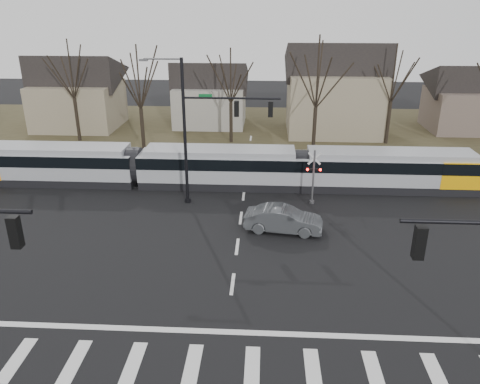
{
  "coord_description": "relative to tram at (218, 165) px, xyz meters",
  "views": [
    {
      "loc": [
        1.52,
        -18.53,
        13.49
      ],
      "look_at": [
        0.0,
        9.0,
        2.3
      ],
      "focal_mm": 35.0,
      "sensor_mm": 36.0,
      "label": 1
    }
  ],
  "objects": [
    {
      "name": "grass_verge",
      "position": [
        2.13,
        16.0,
        -1.66
      ],
      "size": [
        140.0,
        28.0,
        0.01
      ],
      "primitive_type": "cube",
      "color": "#38331E",
      "rests_on": "ground"
    },
    {
      "name": "ground",
      "position": [
        2.13,
        -16.0,
        -1.66
      ],
      "size": [
        140.0,
        140.0,
        0.0
      ],
      "primitive_type": "plane",
      "color": "black"
    },
    {
      "name": "house_a",
      "position": [
        -17.87,
        18.0,
        2.8
      ],
      "size": [
        9.72,
        8.64,
        8.6
      ],
      "color": "gray",
      "rests_on": "ground"
    },
    {
      "name": "house_d",
      "position": [
        26.13,
        19.0,
        2.3
      ],
      "size": [
        8.64,
        7.56,
        7.65
      ],
      "color": "brown",
      "rests_on": "ground"
    },
    {
      "name": "lane_dashes",
      "position": [
        2.13,
        -0.0,
        -1.66
      ],
      "size": [
        0.18,
        30.0,
        0.01
      ],
      "color": "silver",
      "rests_on": "ground"
    },
    {
      "name": "signal_pole_far",
      "position": [
        -0.28,
        -3.5,
        4.03
      ],
      "size": [
        9.28,
        0.44,
        10.2
      ],
      "color": "black",
      "rests_on": "ground"
    },
    {
      "name": "rail_crossing_signal",
      "position": [
        7.13,
        -3.21,
        0.22
      ],
      "size": [
        1.08,
        0.36,
        4.0
      ],
      "color": "#59595B",
      "rests_on": "ground"
    },
    {
      "name": "rail_pair",
      "position": [
        2.13,
        -0.2,
        -1.63
      ],
      "size": [
        90.0,
        1.52,
        0.06
      ],
      "color": "#59595E",
      "rests_on": "ground"
    },
    {
      "name": "crosswalk",
      "position": [
        2.13,
        -20.0,
        -1.66
      ],
      "size": [
        27.0,
        2.6,
        0.01
      ],
      "color": "silver",
      "rests_on": "ground"
    },
    {
      "name": "sedan",
      "position": [
        4.92,
        -7.77,
        -0.86
      ],
      "size": [
        3.01,
        5.34,
        1.61
      ],
      "primitive_type": "imported",
      "rotation": [
        0.0,
        0.0,
        1.44
      ],
      "color": "#414447",
      "rests_on": "ground"
    },
    {
      "name": "tram",
      "position": [
        0.0,
        0.0,
        0.0
      ],
      "size": [
        40.3,
        2.99,
        3.05
      ],
      "color": "gray",
      "rests_on": "ground"
    },
    {
      "name": "tree_row",
      "position": [
        4.13,
        10.0,
        3.34
      ],
      "size": [
        59.2,
        7.2,
        10.0
      ],
      "color": "black",
      "rests_on": "ground"
    },
    {
      "name": "house_b",
      "position": [
        -2.87,
        20.0,
        2.3
      ],
      "size": [
        8.64,
        7.56,
        7.65
      ],
      "color": "gray",
      "rests_on": "ground"
    },
    {
      "name": "house_c",
      "position": [
        11.13,
        17.0,
        3.57
      ],
      "size": [
        10.8,
        8.64,
        10.1
      ],
      "color": "gray",
      "rests_on": "ground"
    },
    {
      "name": "stop_line",
      "position": [
        2.13,
        -17.8,
        -1.66
      ],
      "size": [
        28.0,
        0.35,
        0.01
      ],
      "primitive_type": "cube",
      "color": "silver",
      "rests_on": "ground"
    }
  ]
}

